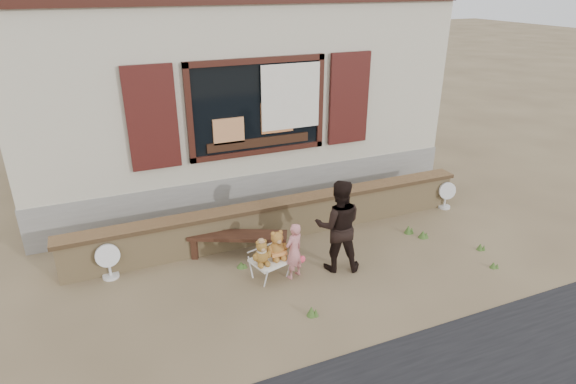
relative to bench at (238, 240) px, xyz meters
name	(u,v)px	position (x,y,z in m)	size (l,w,h in m)	color
ground	(303,265)	(0.85, -0.65, -0.29)	(80.00, 80.00, 0.00)	brown
shopfront	(219,84)	(0.85, 3.84, 1.71)	(8.04, 5.13, 4.00)	#9F9780
brick_wall	(279,218)	(0.85, 0.35, 0.05)	(7.10, 0.36, 0.67)	tan
bench	(238,240)	(0.00, 0.00, 0.00)	(1.56, 0.95, 0.40)	#311B11
folding_chair	(270,261)	(0.25, -0.77, -0.02)	(0.59, 0.55, 0.30)	white
teddy_bear_left	(261,251)	(0.11, -0.81, 0.21)	(0.29, 0.25, 0.39)	brown
teddy_bear_right	(277,244)	(0.38, -0.73, 0.23)	(0.33, 0.28, 0.45)	#916028
child	(294,251)	(0.59, -0.89, 0.15)	(0.32, 0.21, 0.89)	#DA8285
adult	(338,226)	(1.30, -0.91, 0.44)	(0.71, 0.55, 1.46)	black
fan_left	(108,261)	(-1.95, 0.15, -0.01)	(0.36, 0.24, 0.57)	white
fan_right	(446,195)	(4.25, 0.15, -0.02)	(0.35, 0.23, 0.54)	silver
grass_tufts	(387,253)	(2.19, -0.96, -0.23)	(3.92, 1.65, 0.15)	#406127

